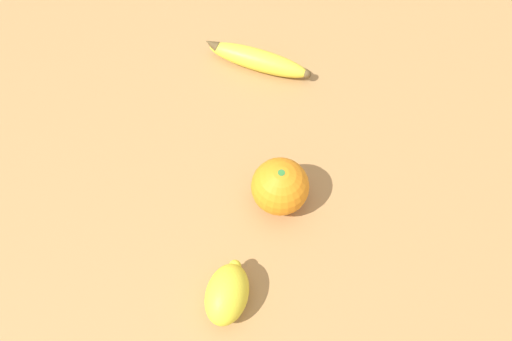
% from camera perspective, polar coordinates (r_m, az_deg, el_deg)
% --- Properties ---
extents(ground_plane, '(3.00, 3.00, 0.00)m').
position_cam_1_polar(ground_plane, '(0.77, 5.63, 2.13)').
color(ground_plane, '#A87A47').
extents(banana, '(0.09, 0.18, 0.04)m').
position_cam_1_polar(banana, '(0.85, 0.11, 12.57)').
color(banana, yellow).
rests_on(banana, ground_plane).
extents(orange, '(0.08, 0.08, 0.08)m').
position_cam_1_polar(orange, '(0.69, 2.77, -1.84)').
color(orange, orange).
rests_on(orange, ground_plane).
extents(lemon, '(0.09, 0.07, 0.05)m').
position_cam_1_polar(lemon, '(0.65, -3.31, -13.88)').
color(lemon, yellow).
rests_on(lemon, ground_plane).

